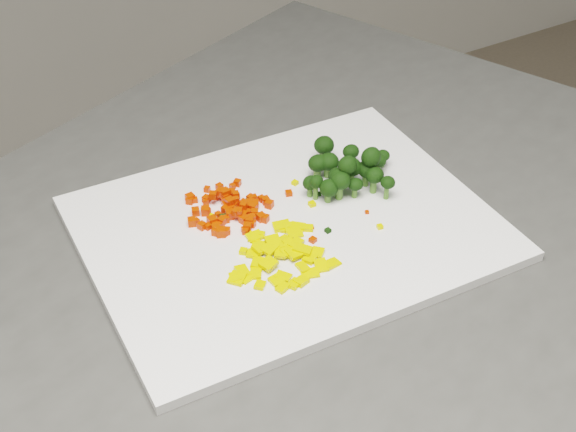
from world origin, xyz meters
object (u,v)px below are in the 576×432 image
carrot_pile (228,201)px  pepper_pile (281,253)px  broccoli_pile (352,164)px  cutting_board (288,228)px

carrot_pile → pepper_pile: 0.09m
carrot_pile → broccoli_pile: 0.14m
broccoli_pile → cutting_board: bearing=-164.3°
pepper_pile → broccoli_pile: bearing=28.6°
broccoli_pile → pepper_pile: bearing=-151.4°
cutting_board → pepper_pile: (-0.03, -0.04, 0.01)m
pepper_pile → carrot_pile: bearing=95.4°
cutting_board → carrot_pile: 0.07m
cutting_board → pepper_pile: 0.06m
pepper_pile → broccoli_pile: broccoli_pile is taller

